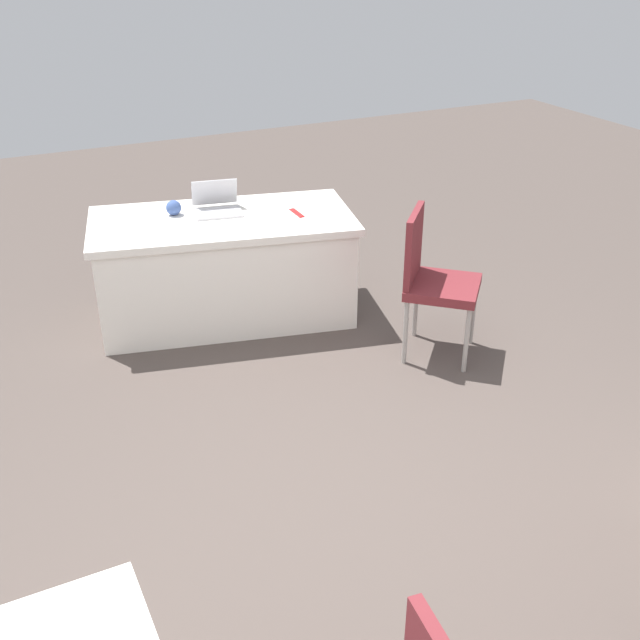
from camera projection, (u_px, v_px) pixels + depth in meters
name	position (u px, v px, depth m)	size (l,w,h in m)	color
ground_plane	(322.00, 518.00, 3.59)	(14.40, 14.40, 0.00)	#4C423D
table_foreground	(225.00, 267.00, 5.28)	(1.91, 1.24, 0.73)	silver
chair_tucked_left	(432.00, 275.00, 4.73)	(0.62, 0.62, 0.95)	#9E9993
laptop_silver	(217.00, 206.00, 5.19)	(0.37, 0.35, 0.21)	silver
yarn_ball	(174.00, 208.00, 5.14)	(0.10, 0.10, 0.10)	#3F5999
scissors_red	(297.00, 213.00, 5.18)	(0.18, 0.04, 0.01)	red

